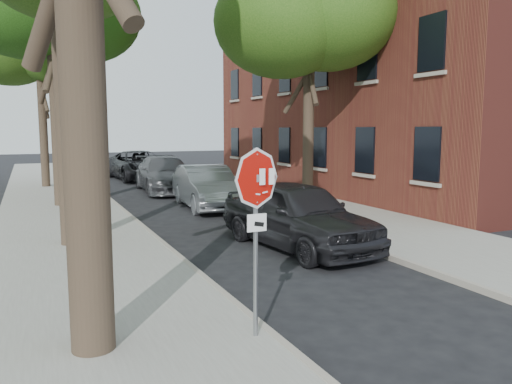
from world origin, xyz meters
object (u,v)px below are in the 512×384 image
Objects in this scene: car_d at (139,165)px; car_a at (298,214)px; apartment_building at (408,34)px; car_b at (206,187)px; tree_right at (308,10)px; stop_sign at (256,206)px; tree_far at (38,41)px; car_c at (165,174)px.

car_a is at bearing -94.21° from car_d.
apartment_building reaches higher than car_b.
car_a is at bearing -122.00° from tree_right.
car_d is (3.18, 23.58, -1.10)m from stop_sign.
stop_sign is at bearing -101.33° from car_b.
car_a is 1.03× the size of car_b.
stop_sign is at bearing -102.26° from car_d.
apartment_building is 4.14× the size of car_b.
tree_far is (-16.72, 7.11, -0.44)m from apartment_building.
car_c is (-0.15, 12.61, -0.02)m from car_a.
car_d is (-0.12, 18.85, -0.00)m from car_a.
tree_right is at bearing -79.99° from car_d.
car_d is at bearing 93.11° from car_c.
car_a is 6.99m from car_b.
tree_far is 1.00× the size of tree_right.
car_c reaches higher than car_b.
apartment_building is at bearing -44.25° from car_d.
apartment_building reaches higher than tree_far.
tree_right is at bearing -20.76° from car_b.
tree_right is 10.25m from car_c.
car_a is at bearing -85.92° from car_c.
car_b is at bearing 83.72° from car_a.
apartment_building is 16.21m from car_a.
car_c is (-3.53, 7.21, -6.38)m from tree_right.
car_b is at bearing -60.52° from tree_far.
tree_far is 1.53× the size of car_d.
stop_sign is 0.28× the size of tree_far.
apartment_building is 18.18m from tree_far.
stop_sign is 12.23m from car_b.
car_b is at bearing 74.28° from stop_sign.
tree_far reaches higher than car_b.
apartment_building is 21.10m from stop_sign.
apartment_building is 7.74× the size of stop_sign.
tree_right is 7.42m from car_b.
tree_right reaches higher than car_a.
tree_far is (-2.02, 21.14, 5.26)m from stop_sign.
tree_right is 15.28m from car_d.
apartment_building is 8.93m from tree_right.
tree_far is at bearing 95.46° from stop_sign.
car_b is 11.86m from car_d.
tree_right is 1.91× the size of car_b.
car_d is (5.20, 2.44, -6.36)m from tree_far.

